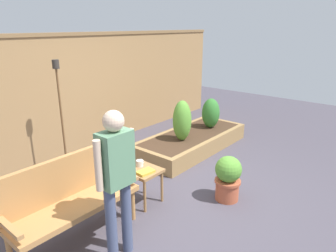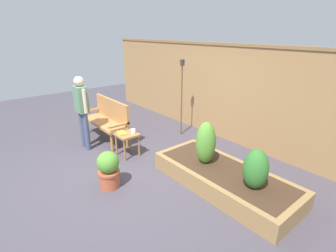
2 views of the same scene
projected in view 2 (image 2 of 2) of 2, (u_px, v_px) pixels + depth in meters
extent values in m
plane|color=#47424C|center=(123.00, 168.00, 4.73)|extent=(14.00, 14.00, 0.00)
cube|color=#A37A4C|center=(218.00, 93.00, 5.91)|extent=(8.40, 0.10, 2.10)
cube|color=olive|center=(222.00, 44.00, 5.53)|extent=(8.40, 0.14, 0.06)
cylinder|color=#B77F47|center=(127.00, 138.00, 5.53)|extent=(0.06, 0.06, 0.40)
cylinder|color=#B77F47|center=(112.00, 143.00, 5.32)|extent=(0.06, 0.06, 0.40)
cylinder|color=#B77F47|center=(100.00, 122.00, 6.49)|extent=(0.06, 0.06, 0.40)
cylinder|color=#B77F47|center=(87.00, 126.00, 6.27)|extent=(0.06, 0.06, 0.40)
cube|color=#B77F47|center=(105.00, 122.00, 5.82)|extent=(1.44, 0.48, 0.06)
cube|color=#B77F47|center=(112.00, 109.00, 5.85)|extent=(1.44, 0.06, 0.48)
cube|color=#B77F47|center=(91.00, 110.00, 6.27)|extent=(0.06, 0.48, 0.04)
cube|color=#B77F47|center=(119.00, 125.00, 5.28)|extent=(0.06, 0.48, 0.04)
cylinder|color=#9E7042|center=(139.00, 146.00, 5.12)|extent=(0.04, 0.04, 0.44)
cylinder|color=#9E7042|center=(125.00, 151.00, 4.92)|extent=(0.04, 0.04, 0.44)
cylinder|color=#9E7042|center=(130.00, 141.00, 5.36)|extent=(0.04, 0.04, 0.44)
cylinder|color=#9E7042|center=(116.00, 145.00, 5.16)|extent=(0.04, 0.04, 0.44)
cube|color=#9E7042|center=(127.00, 135.00, 5.06)|extent=(0.40, 0.40, 0.04)
cylinder|color=silver|center=(133.00, 131.00, 5.07)|extent=(0.10, 0.10, 0.08)
torus|color=silver|center=(135.00, 132.00, 5.04)|extent=(0.06, 0.01, 0.06)
cube|color=gold|center=(122.00, 133.00, 5.03)|extent=(0.23, 0.17, 0.03)
cylinder|color=#B75638|center=(110.00, 180.00, 4.13)|extent=(0.32, 0.32, 0.26)
cylinder|color=#B75638|center=(109.00, 172.00, 4.08)|extent=(0.35, 0.35, 0.04)
sphere|color=#569333|center=(108.00, 162.00, 4.02)|extent=(0.36, 0.36, 0.36)
cube|color=#997547|center=(204.00, 189.00, 3.87)|extent=(2.40, 0.09, 0.30)
cube|color=#997547|center=(240.00, 169.00, 4.41)|extent=(2.40, 0.09, 0.30)
cube|color=#997547|center=(177.00, 153.00, 4.97)|extent=(0.09, 0.82, 0.30)
cube|color=#997547|center=(294.00, 216.00, 3.30)|extent=(0.09, 0.82, 0.30)
cube|color=#422D1E|center=(224.00, 178.00, 4.14)|extent=(2.22, 0.82, 0.30)
cylinder|color=brown|center=(205.00, 161.00, 4.31)|extent=(0.04, 0.04, 0.06)
ellipsoid|color=#569333|center=(206.00, 143.00, 4.19)|extent=(0.33, 0.33, 0.73)
cylinder|color=brown|center=(253.00, 185.00, 3.63)|extent=(0.04, 0.04, 0.06)
ellipsoid|color=#33752D|center=(256.00, 169.00, 3.53)|extent=(0.35, 0.35, 0.60)
cylinder|color=brown|center=(182.00, 101.00, 5.99)|extent=(0.03, 0.03, 1.67)
cylinder|color=#332D28|center=(182.00, 62.00, 5.67)|extent=(0.10, 0.10, 0.13)
cylinder|color=#475170|center=(87.00, 132.00, 5.34)|extent=(0.11, 0.11, 0.82)
cylinder|color=#475170|center=(83.00, 129.00, 5.48)|extent=(0.11, 0.11, 0.82)
cube|color=#5B8966|center=(81.00, 99.00, 5.17)|extent=(0.32, 0.20, 0.54)
cylinder|color=beige|center=(85.00, 101.00, 5.02)|extent=(0.07, 0.07, 0.49)
cylinder|color=beige|center=(77.00, 97.00, 5.31)|extent=(0.07, 0.07, 0.49)
sphere|color=beige|center=(79.00, 81.00, 5.04)|extent=(0.20, 0.20, 0.20)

